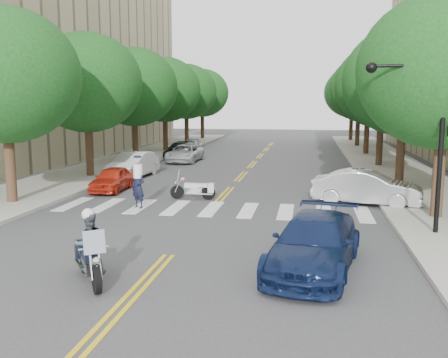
% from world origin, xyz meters
% --- Properties ---
extents(ground, '(140.00, 140.00, 0.00)m').
position_xyz_m(ground, '(0.00, 0.00, 0.00)').
color(ground, '#38383A').
rests_on(ground, ground).
extents(sidewalk_left, '(5.00, 60.00, 0.15)m').
position_xyz_m(sidewalk_left, '(-9.50, 22.00, 0.07)').
color(sidewalk_left, '#9E9991').
rests_on(sidewalk_left, ground).
extents(sidewalk_right, '(5.00, 60.00, 0.15)m').
position_xyz_m(sidewalk_right, '(9.50, 22.00, 0.07)').
color(sidewalk_right, '#9E9991').
rests_on(sidewalk_right, ground).
extents(tree_l_0, '(6.40, 6.40, 8.45)m').
position_xyz_m(tree_l_0, '(-8.80, 6.00, 5.55)').
color(tree_l_0, '#382316').
rests_on(tree_l_0, ground).
extents(tree_l_1, '(6.40, 6.40, 8.45)m').
position_xyz_m(tree_l_1, '(-8.80, 14.00, 5.55)').
color(tree_l_1, '#382316').
rests_on(tree_l_1, ground).
extents(tree_l_2, '(6.40, 6.40, 8.45)m').
position_xyz_m(tree_l_2, '(-8.80, 22.00, 5.55)').
color(tree_l_2, '#382316').
rests_on(tree_l_2, ground).
extents(tree_l_3, '(6.40, 6.40, 8.45)m').
position_xyz_m(tree_l_3, '(-8.80, 30.00, 5.55)').
color(tree_l_3, '#382316').
rests_on(tree_l_3, ground).
extents(tree_l_4, '(6.40, 6.40, 8.45)m').
position_xyz_m(tree_l_4, '(-8.80, 38.00, 5.55)').
color(tree_l_4, '#382316').
rests_on(tree_l_4, ground).
extents(tree_l_5, '(6.40, 6.40, 8.45)m').
position_xyz_m(tree_l_5, '(-8.80, 46.00, 5.55)').
color(tree_l_5, '#382316').
rests_on(tree_l_5, ground).
extents(tree_r_0, '(6.40, 6.40, 8.45)m').
position_xyz_m(tree_r_0, '(8.80, 6.00, 5.55)').
color(tree_r_0, '#382316').
rests_on(tree_r_0, ground).
extents(tree_r_1, '(6.40, 6.40, 8.45)m').
position_xyz_m(tree_r_1, '(8.80, 14.00, 5.55)').
color(tree_r_1, '#382316').
rests_on(tree_r_1, ground).
extents(tree_r_2, '(6.40, 6.40, 8.45)m').
position_xyz_m(tree_r_2, '(8.80, 22.00, 5.55)').
color(tree_r_2, '#382316').
rests_on(tree_r_2, ground).
extents(tree_r_3, '(6.40, 6.40, 8.45)m').
position_xyz_m(tree_r_3, '(8.80, 30.00, 5.55)').
color(tree_r_3, '#382316').
rests_on(tree_r_3, ground).
extents(tree_r_4, '(6.40, 6.40, 8.45)m').
position_xyz_m(tree_r_4, '(8.80, 38.00, 5.55)').
color(tree_r_4, '#382316').
rests_on(tree_r_4, ground).
extents(tree_r_5, '(6.40, 6.40, 8.45)m').
position_xyz_m(tree_r_5, '(8.80, 46.00, 5.55)').
color(tree_r_5, '#382316').
rests_on(tree_r_5, ground).
extents(traffic_signal_pole, '(2.82, 0.42, 6.00)m').
position_xyz_m(traffic_signal_pole, '(7.72, 3.50, 3.72)').
color(traffic_signal_pole, black).
rests_on(traffic_signal_pole, ground).
extents(motorcycle_police, '(1.51, 2.03, 1.87)m').
position_xyz_m(motorcycle_police, '(-1.37, -2.38, 0.83)').
color(motorcycle_police, black).
rests_on(motorcycle_police, ground).
extents(motorcycle_parked, '(2.11, 0.47, 1.36)m').
position_xyz_m(motorcycle_parked, '(-1.09, 8.50, 0.47)').
color(motorcycle_parked, black).
rests_on(motorcycle_parked, ground).
extents(officer_standing, '(0.78, 0.67, 1.80)m').
position_xyz_m(officer_standing, '(-3.08, 6.19, 0.90)').
color(officer_standing, black).
rests_on(officer_standing, ground).
extents(convertible, '(4.87, 2.57, 1.53)m').
position_xyz_m(convertible, '(6.50, 8.50, 0.76)').
color(convertible, silver).
rests_on(convertible, ground).
extents(sedan_blue, '(2.95, 5.31, 1.46)m').
position_xyz_m(sedan_blue, '(4.17, -0.60, 0.73)').
color(sedan_blue, '#0F1C41').
rests_on(sedan_blue, ground).
extents(parked_car_a, '(1.51, 3.61, 1.22)m').
position_xyz_m(parked_car_a, '(-5.77, 9.97, 0.61)').
color(parked_car_a, red).
rests_on(parked_car_a, ground).
extents(parked_car_b, '(1.93, 4.71, 1.52)m').
position_xyz_m(parked_car_b, '(-6.30, 14.50, 0.76)').
color(parked_car_b, silver).
rests_on(parked_car_b, ground).
extents(parked_car_c, '(2.21, 4.65, 1.28)m').
position_xyz_m(parked_car_c, '(-5.20, 22.66, 0.64)').
color(parked_car_c, '#ADAEB5').
rests_on(parked_car_c, ground).
extents(parked_car_d, '(1.85, 4.32, 1.24)m').
position_xyz_m(parked_car_d, '(-6.30, 25.30, 0.62)').
color(parked_car_d, black).
rests_on(parked_car_d, ground).
extents(parked_car_e, '(1.74, 3.84, 1.28)m').
position_xyz_m(parked_car_e, '(-6.30, 29.81, 0.64)').
color(parked_car_e, gray).
rests_on(parked_car_e, ground).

